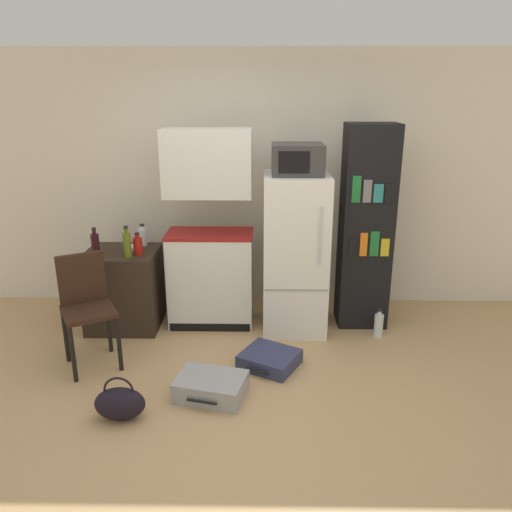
{
  "coord_description": "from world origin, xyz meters",
  "views": [
    {
      "loc": [
        0.09,
        -3.21,
        2.21
      ],
      "look_at": [
        0.03,
        0.85,
        0.87
      ],
      "focal_mm": 35.0,
      "sensor_mm": 36.0,
      "label": 1
    }
  ],
  "objects": [
    {
      "name": "suitcase_large_flat",
      "position": [
        -0.3,
        0.07,
        0.08
      ],
      "size": [
        0.58,
        0.48,
        0.16
      ],
      "rotation": [
        0.0,
        0.0,
        -0.24
      ],
      "color": "#99999E",
      "rests_on": "ground_plane"
    },
    {
      "name": "bottle_olive_oil",
      "position": [
        -1.15,
        1.11,
        0.89
      ],
      "size": [
        0.07,
        0.07,
        0.3
      ],
      "color": "#566619",
      "rests_on": "side_table"
    },
    {
      "name": "bottle_clear_short",
      "position": [
        -1.1,
        1.49,
        0.86
      ],
      "size": [
        0.08,
        0.08,
        0.22
      ],
      "color": "silver",
      "rests_on": "side_table"
    },
    {
      "name": "chair",
      "position": [
        -1.38,
        0.58,
        0.57
      ],
      "size": [
        0.55,
        0.55,
        0.95
      ],
      "rotation": [
        0.0,
        0.0,
        0.51
      ],
      "color": "black",
      "rests_on": "ground_plane"
    },
    {
      "name": "handbag",
      "position": [
        -0.92,
        -0.21,
        0.12
      ],
      "size": [
        0.36,
        0.2,
        0.33
      ],
      "color": "black",
      "rests_on": "ground_plane"
    },
    {
      "name": "bowl",
      "position": [
        -1.15,
        1.36,
        0.79
      ],
      "size": [
        0.14,
        0.14,
        0.04
      ],
      "color": "silver",
      "rests_on": "side_table"
    },
    {
      "name": "side_table",
      "position": [
        -1.27,
        1.3,
        0.38
      ],
      "size": [
        0.68,
        0.61,
        0.77
      ],
      "color": "#2D2319",
      "rests_on": "ground_plane"
    },
    {
      "name": "ground_plane",
      "position": [
        0.0,
        0.0,
        0.0
      ],
      "size": [
        24.0,
        24.0,
        0.0
      ],
      "primitive_type": "plane",
      "color": "tan"
    },
    {
      "name": "bottle_ketchup_red",
      "position": [
        -1.08,
        1.2,
        0.86
      ],
      "size": [
        0.09,
        0.09,
        0.21
      ],
      "color": "#AD1914",
      "rests_on": "side_table"
    },
    {
      "name": "bookshelf",
      "position": [
        1.07,
        1.41,
        0.98
      ],
      "size": [
        0.47,
        0.39,
        1.95
      ],
      "color": "black",
      "rests_on": "ground_plane"
    },
    {
      "name": "wall_back",
      "position": [
        0.2,
        2.0,
        1.32
      ],
      "size": [
        6.4,
        0.1,
        2.63
      ],
      "color": "silver",
      "rests_on": "ground_plane"
    },
    {
      "name": "bottle_wine_dark",
      "position": [
        -1.46,
        1.14,
        0.88
      ],
      "size": [
        0.07,
        0.07,
        0.27
      ],
      "color": "black",
      "rests_on": "side_table"
    },
    {
      "name": "water_bottle_front",
      "position": [
        1.19,
        1.09,
        0.12
      ],
      "size": [
        0.08,
        0.08,
        0.28
      ],
      "color": "silver",
      "rests_on": "ground_plane"
    },
    {
      "name": "microwave",
      "position": [
        0.39,
        1.29,
        1.64
      ],
      "size": [
        0.46,
        0.43,
        0.27
      ],
      "color": "#333333",
      "rests_on": "refrigerator"
    },
    {
      "name": "refrigerator",
      "position": [
        0.39,
        1.29,
        0.75
      ],
      "size": [
        0.6,
        0.65,
        1.51
      ],
      "color": "white",
      "rests_on": "ground_plane"
    },
    {
      "name": "suitcase_small_flat",
      "position": [
        0.15,
        0.52,
        0.06
      ],
      "size": [
        0.58,
        0.56,
        0.12
      ],
      "rotation": [
        0.0,
        0.0,
        -0.5
      ],
      "color": "navy",
      "rests_on": "ground_plane"
    },
    {
      "name": "kitchen_hutch",
      "position": [
        -0.43,
        1.38,
        0.87
      ],
      "size": [
        0.83,
        0.46,
        1.9
      ],
      "color": "silver",
      "rests_on": "ground_plane"
    }
  ]
}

